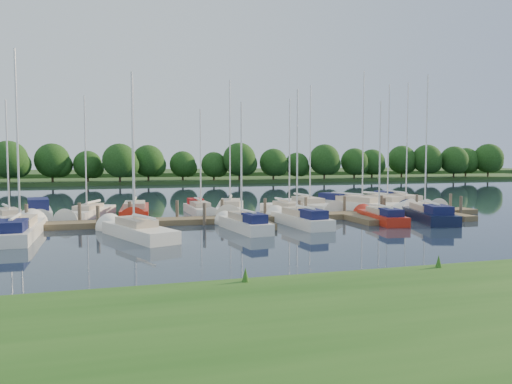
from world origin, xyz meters
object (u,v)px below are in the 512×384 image
object	(u,v)px
sailboat_n_0	(9,219)
sailboat_n_5	(230,210)
sailboat_s_2	(244,225)
dock	(251,220)
motorboat	(38,214)

from	to	relation	value
sailboat_n_0	sailboat_n_5	distance (m)	17.08
sailboat_n_5	sailboat_s_2	bearing A→B (deg)	96.84
dock	sailboat_n_0	distance (m)	17.75
dock	sailboat_n_5	xyz separation A→B (m)	(-0.11, 6.07, 0.08)
motorboat	sailboat_n_5	xyz separation A→B (m)	(15.31, -0.94, -0.11)
dock	motorboat	size ratio (longest dim) A/B	5.97
dock	sailboat_s_2	xyz separation A→B (m)	(-1.58, -3.82, 0.14)
dock	sailboat_s_2	size ratio (longest dim) A/B	4.51
motorboat	sailboat_s_2	distance (m)	17.58
sailboat_n_5	sailboat_n_0	bearing A→B (deg)	20.05
motorboat	sailboat_s_2	bearing A→B (deg)	133.67
dock	sailboat_n_0	xyz separation A→B (m)	(-17.13, 4.64, 0.07)
sailboat_n_0	sailboat_n_5	size ratio (longest dim) A/B	0.80
sailboat_n_5	sailboat_s_2	distance (m)	10.00
motorboat	sailboat_n_0	bearing A→B (deg)	45.78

